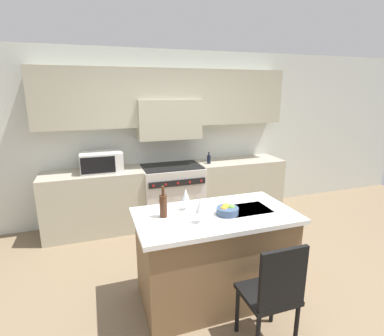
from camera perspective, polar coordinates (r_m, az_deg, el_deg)
name	(u,v)px	position (r m, az deg, el deg)	size (l,w,h in m)	color
ground_plane	(220,293)	(3.45, 5.36, -22.70)	(10.00, 10.00, 0.00)	#7A664C
back_cabinetry	(166,121)	(4.85, -4.89, 8.91)	(10.00, 0.46, 2.70)	silver
back_counter	(172,194)	(4.87, -3.89, -4.88)	(3.84, 0.62, 0.93)	#B2AD93
range_stove	(172,194)	(4.85, -3.82, -4.95)	(0.94, 0.70, 0.93)	beige
microwave	(102,162)	(4.55, -16.85, 1.11)	(0.59, 0.38, 0.29)	silver
kitchen_island	(215,256)	(3.16, 4.34, -16.32)	(1.56, 0.84, 0.93)	brown
island_chair	(274,291)	(2.65, 15.27, -21.73)	(0.42, 0.40, 0.97)	black
wine_bottle	(163,205)	(2.84, -5.48, -7.07)	(0.07, 0.07, 0.30)	#422314
wine_glass_near	(200,207)	(2.70, 1.51, -7.43)	(0.08, 0.08, 0.22)	white
wine_glass_far	(186,196)	(2.98, -1.21, -5.27)	(0.08, 0.08, 0.22)	white
fruit_bowl	(227,210)	(2.93, 6.75, -7.97)	(0.21, 0.21, 0.10)	#384C6B
oil_bottle_on_counter	(209,159)	(4.86, 3.22, 1.69)	(0.06, 0.06, 0.19)	black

